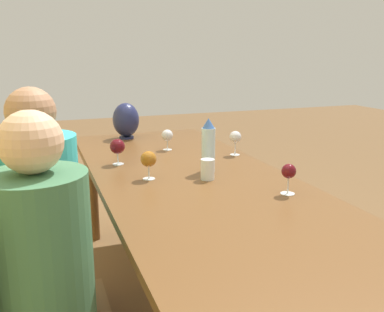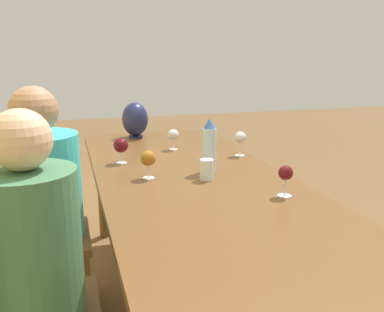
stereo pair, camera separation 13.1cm
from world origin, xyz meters
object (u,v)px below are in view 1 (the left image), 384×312
wine_glass_3 (167,136)px  wine_glass_4 (235,138)px  water_tumbler (208,169)px  wine_glass_0 (289,172)px  chair_far (26,236)px  vase (126,120)px  person_far (43,205)px  water_bottle (208,146)px  person_near (47,271)px  wine_glass_1 (117,147)px  wine_glass_2 (149,159)px

wine_glass_3 → wine_glass_4: 0.43m
water_tumbler → wine_glass_0: bearing=-142.7°
water_tumbler → wine_glass_3: (0.66, -0.00, 0.04)m
water_tumbler → wine_glass_3: wine_glass_3 is taller
water_tumbler → wine_glass_4: size_ratio=0.69×
wine_glass_3 → chair_far: 1.00m
wine_glass_3 → wine_glass_4: (-0.27, -0.34, 0.02)m
vase → person_far: (-0.85, 0.59, -0.25)m
wine_glass_0 → water_bottle: bearing=23.1°
water_tumbler → wine_glass_0: size_ratio=0.74×
vase → person_near: person_near is taller
water_tumbler → wine_glass_1: bearing=39.6°
wine_glass_3 → person_far: 0.88m
water_bottle → person_far: 0.86m
wine_glass_4 → person_near: person_near is taller
wine_glass_4 → person_far: 1.13m
person_near → wine_glass_2: bearing=-43.4°
wine_glass_3 → water_bottle: bearing=-174.4°
water_tumbler → person_near: size_ratio=0.08×
wine_glass_3 → wine_glass_4: bearing=-128.2°
chair_far → person_far: bearing=-90.0°
water_bottle → water_tumbler: (-0.12, 0.05, -0.08)m
vase → wine_glass_0: size_ratio=1.86×
wine_glass_0 → person_near: (-0.10, 1.00, -0.22)m
wine_glass_3 → person_far: person_far is taller
water_bottle → person_near: person_near is taller
vase → wine_glass_1: vase is taller
water_bottle → wine_glass_4: water_bottle is taller
water_bottle → wine_glass_0: water_bottle is taller
person_near → water_bottle: bearing=-56.1°
vase → water_bottle: bearing=-167.5°
wine_glass_1 → water_bottle: bearing=-126.6°
wine_glass_0 → wine_glass_4: 0.72m
water_bottle → wine_glass_3: size_ratio=2.14×
vase → wine_glass_1: size_ratio=1.77×
wine_glass_0 → wine_glass_2: 0.66m
wine_glass_4 → chair_far: bearing=96.8°
wine_glass_1 → wine_glass_4: size_ratio=0.98×
water_bottle → person_near: 1.01m
water_bottle → wine_glass_4: 0.40m
wine_glass_0 → wine_glass_4: bearing=-7.5°
chair_far → wine_glass_1: bearing=-71.2°
vase → chair_far: vase is taller
vase → wine_glass_2: 1.01m
wine_glass_0 → wine_glass_3: (0.98, 0.24, -0.01)m
water_bottle → water_tumbler: 0.16m
water_tumbler → chair_far: bearing=73.0°
wine_glass_1 → person_near: (-0.85, 0.41, -0.22)m
water_tumbler → person_far: (0.26, 0.76, -0.17)m
wine_glass_2 → person_far: person_far is taller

